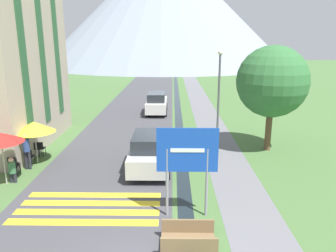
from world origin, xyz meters
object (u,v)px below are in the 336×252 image
Objects in this scene: cafe_chair_far_right at (40,147)px; cafe_chair_far_left at (36,148)px; cafe_chair_middle at (29,156)px; parked_car_far at (157,103)px; person_standing_terrace at (26,149)px; cafe_chair_near_left at (14,165)px; cafe_umbrella_front_red at (1,138)px; cafe_umbrella_middle_yellow at (34,127)px; cafe_chair_near_right at (13,163)px; streetlamp at (219,93)px; footbridge at (188,241)px; person_seated_near at (12,169)px; road_sign at (187,158)px; tree_by_path at (272,82)px; parked_car_near at (150,151)px.

cafe_chair_far_right is 0.22m from cafe_chair_far_left.
cafe_chair_far_right is 1.32m from cafe_chair_middle.
person_standing_terrace is at bearing -114.00° from parked_car_far.
parked_car_far is 15.06m from cafe_chair_near_left.
cafe_umbrella_front_red is at bearing -112.23° from parked_car_far.
cafe_chair_near_right is at bearing -112.14° from cafe_umbrella_middle_yellow.
cafe_chair_near_right is 0.21m from cafe_chair_near_left.
streetlamp reaches higher than cafe_chair_far_left.
person_standing_terrace is at bearing -53.74° from cafe_chair_middle.
person_seated_near is at bearing 148.69° from footbridge.
cafe_umbrella_middle_yellow is at bearing 70.37° from cafe_chair_middle.
cafe_chair_near_right and cafe_chair_middle have the same top height.
road_sign is 0.58× the size of streetlamp.
person_standing_terrace is (0.31, -1.79, 0.53)m from cafe_chair_far_left.
cafe_chair_near_left is 1.93m from cafe_umbrella_front_red.
road_sign is at bearing -123.80° from tree_by_path.
cafe_umbrella_middle_yellow is 1.87× the size of person_seated_near.
person_standing_terrace reaches higher than cafe_chair_near_left.
cafe_umbrella_front_red reaches higher than person_standing_terrace.
cafe_umbrella_front_red is 2.09m from person_standing_terrace.
road_sign is 8.93m from person_standing_terrace.
parked_car_far is 0.76× the size of tree_by_path.
cafe_umbrella_middle_yellow reaches higher than cafe_chair_near_right.
cafe_chair_far_right is (-7.79, 6.20, -1.74)m from road_sign.
cafe_chair_near_right is 1.00× the size of cafe_chair_far_left.
parked_car_near is at bearing 103.89° from footbridge.
cafe_chair_near_right is at bearing -128.75° from person_standing_terrace.
parked_car_near is at bearing 21.46° from cafe_chair_near_left.
streetlamp is at bearing 8.58° from cafe_chair_near_right.
person_standing_terrace is at bearing 82.24° from cafe_umbrella_front_red.
cafe_chair_far_right is 3.44m from person_seated_near.
person_standing_terrace reaches higher than person_seated_near.
footbridge is 10.37m from cafe_chair_middle.
tree_by_path reaches higher than cafe_chair_near_right.
cafe_chair_far_right is 0.38× the size of cafe_umbrella_middle_yellow.
person_standing_terrace is (0.46, 0.57, 0.53)m from cafe_chair_near_right.
road_sign is 3.92× the size of cafe_chair_far_right.
road_sign is 0.74× the size of parked_car_near.
cafe_chair_far_left is at bearing 114.55° from cafe_umbrella_middle_yellow.
cafe_chair_far_right reaches higher than footbridge.
road_sign is at bearing -11.18° from cafe_chair_near_left.
parked_car_near reaches higher than cafe_chair_middle.
streetlamp reaches higher than cafe_chair_near_right.
cafe_chair_near_right is 2.04m from cafe_umbrella_front_red.
cafe_chair_middle is 13.61m from tree_by_path.
tree_by_path is (12.97, 4.90, 1.82)m from cafe_umbrella_front_red.
cafe_chair_far_left is at bearing -171.52° from streetlamp.
streetlamp is (2.11, 7.67, 1.10)m from road_sign.
footbridge is (-0.02, -1.90, -2.02)m from road_sign.
footbridge is at bearing -43.27° from cafe_umbrella_middle_yellow.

